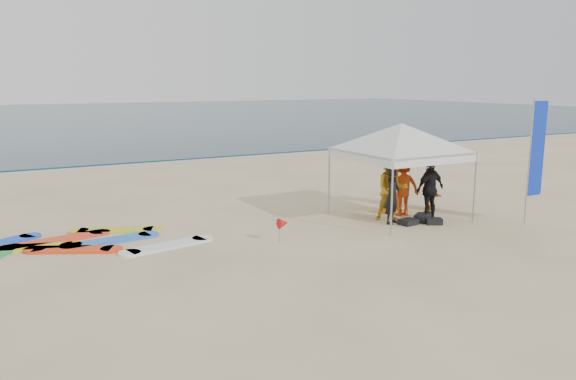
{
  "coord_description": "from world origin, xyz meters",
  "views": [
    {
      "loc": [
        -7.11,
        -10.48,
        4.08
      ],
      "look_at": [
        0.09,
        2.6,
        1.2
      ],
      "focal_mm": 35.0,
      "sensor_mm": 36.0,
      "label": 1
    }
  ],
  "objects_px": {
    "person_orange_b": "(391,183)",
    "person_seated": "(430,195)",
    "person_black_a": "(392,195)",
    "marker_pennant": "(283,223)",
    "person_orange_a": "(403,186)",
    "person_yellow": "(392,189)",
    "surfboard_spread": "(66,244)",
    "canopy_tent": "(402,124)",
    "feather_flag": "(537,150)",
    "person_black_b": "(430,189)"
  },
  "relations": [
    {
      "from": "person_black_a",
      "to": "feather_flag",
      "type": "bearing_deg",
      "value": -60.92
    },
    {
      "from": "person_orange_a",
      "to": "canopy_tent",
      "type": "distance_m",
      "value": 1.98
    },
    {
      "from": "person_orange_a",
      "to": "person_orange_b",
      "type": "xyz_separation_m",
      "value": [
        -0.05,
        0.49,
        0.03
      ]
    },
    {
      "from": "surfboard_spread",
      "to": "marker_pennant",
      "type": "bearing_deg",
      "value": -25.05
    },
    {
      "from": "person_orange_a",
      "to": "person_yellow",
      "type": "bearing_deg",
      "value": 36.57
    },
    {
      "from": "person_yellow",
      "to": "feather_flag",
      "type": "relative_size",
      "value": 0.52
    },
    {
      "from": "person_black_a",
      "to": "marker_pennant",
      "type": "relative_size",
      "value": 2.67
    },
    {
      "from": "person_orange_b",
      "to": "canopy_tent",
      "type": "distance_m",
      "value": 2.06
    },
    {
      "from": "person_orange_a",
      "to": "canopy_tent",
      "type": "bearing_deg",
      "value": 42.17
    },
    {
      "from": "surfboard_spread",
      "to": "person_orange_a",
      "type": "bearing_deg",
      "value": -8.81
    },
    {
      "from": "person_orange_a",
      "to": "person_seated",
      "type": "height_order",
      "value": "person_orange_a"
    },
    {
      "from": "person_black_a",
      "to": "person_black_b",
      "type": "height_order",
      "value": "person_black_b"
    },
    {
      "from": "person_black_a",
      "to": "person_orange_a",
      "type": "bearing_deg",
      "value": 3.28
    },
    {
      "from": "person_black_b",
      "to": "canopy_tent",
      "type": "distance_m",
      "value": 2.14
    },
    {
      "from": "person_yellow",
      "to": "person_black_b",
      "type": "relative_size",
      "value": 1.02
    },
    {
      "from": "person_orange_b",
      "to": "person_yellow",
      "type": "bearing_deg",
      "value": 27.23
    },
    {
      "from": "canopy_tent",
      "to": "surfboard_spread",
      "type": "xyz_separation_m",
      "value": [
        -9.35,
        1.68,
        -2.83
      ]
    },
    {
      "from": "person_orange_a",
      "to": "person_black_b",
      "type": "bearing_deg",
      "value": 123.99
    },
    {
      "from": "person_seated",
      "to": "surfboard_spread",
      "type": "distance_m",
      "value": 11.03
    },
    {
      "from": "person_orange_b",
      "to": "canopy_tent",
      "type": "relative_size",
      "value": 0.43
    },
    {
      "from": "person_seated",
      "to": "feather_flag",
      "type": "distance_m",
      "value": 3.54
    },
    {
      "from": "person_black_a",
      "to": "person_yellow",
      "type": "xyz_separation_m",
      "value": [
        0.21,
        0.29,
        0.1
      ]
    },
    {
      "from": "person_orange_a",
      "to": "surfboard_spread",
      "type": "relative_size",
      "value": 0.29
    },
    {
      "from": "person_orange_b",
      "to": "person_orange_a",
      "type": "bearing_deg",
      "value": 71.51
    },
    {
      "from": "canopy_tent",
      "to": "feather_flag",
      "type": "relative_size",
      "value": 1.19
    },
    {
      "from": "person_orange_a",
      "to": "marker_pennant",
      "type": "height_order",
      "value": "person_orange_a"
    },
    {
      "from": "person_yellow",
      "to": "person_orange_b",
      "type": "height_order",
      "value": "person_yellow"
    },
    {
      "from": "person_orange_a",
      "to": "canopy_tent",
      "type": "relative_size",
      "value": 0.42
    },
    {
      "from": "person_black_b",
      "to": "person_seated",
      "type": "xyz_separation_m",
      "value": [
        0.93,
        0.98,
        -0.46
      ]
    },
    {
      "from": "feather_flag",
      "to": "marker_pennant",
      "type": "distance_m",
      "value": 7.68
    },
    {
      "from": "marker_pennant",
      "to": "person_yellow",
      "type": "bearing_deg",
      "value": 6.82
    },
    {
      "from": "person_black_b",
      "to": "canopy_tent",
      "type": "bearing_deg",
      "value": -50.0
    },
    {
      "from": "person_seated",
      "to": "marker_pennant",
      "type": "bearing_deg",
      "value": 103.9
    },
    {
      "from": "person_orange_a",
      "to": "feather_flag",
      "type": "bearing_deg",
      "value": 144.59
    },
    {
      "from": "person_yellow",
      "to": "surfboard_spread",
      "type": "height_order",
      "value": "person_yellow"
    },
    {
      "from": "person_black_a",
      "to": "person_orange_b",
      "type": "xyz_separation_m",
      "value": [
        0.89,
        1.16,
        0.09
      ]
    },
    {
      "from": "person_orange_b",
      "to": "person_seated",
      "type": "height_order",
      "value": "person_orange_b"
    },
    {
      "from": "person_orange_b",
      "to": "feather_flag",
      "type": "xyz_separation_m",
      "value": [
        2.7,
        -3.13,
        1.22
      ]
    },
    {
      "from": "person_orange_b",
      "to": "marker_pennant",
      "type": "bearing_deg",
      "value": -8.4
    },
    {
      "from": "person_yellow",
      "to": "canopy_tent",
      "type": "height_order",
      "value": "canopy_tent"
    },
    {
      "from": "person_seated",
      "to": "marker_pennant",
      "type": "relative_size",
      "value": 1.47
    },
    {
      "from": "person_orange_a",
      "to": "surfboard_spread",
      "type": "height_order",
      "value": "person_orange_a"
    },
    {
      "from": "feather_flag",
      "to": "person_yellow",
      "type": "bearing_deg",
      "value": 146.18
    },
    {
      "from": "person_orange_b",
      "to": "surfboard_spread",
      "type": "height_order",
      "value": "person_orange_b"
    },
    {
      "from": "person_black_a",
      "to": "surfboard_spread",
      "type": "distance_m",
      "value": 9.0
    },
    {
      "from": "person_orange_b",
      "to": "marker_pennant",
      "type": "xyz_separation_m",
      "value": [
        -4.59,
        -1.33,
        -0.44
      ]
    },
    {
      "from": "person_yellow",
      "to": "person_seated",
      "type": "relative_size",
      "value": 2.03
    },
    {
      "from": "person_black_b",
      "to": "person_orange_b",
      "type": "distance_m",
      "value": 1.37
    },
    {
      "from": "person_yellow",
      "to": "person_orange_a",
      "type": "xyz_separation_m",
      "value": [
        0.73,
        0.37,
        -0.04
      ]
    },
    {
      "from": "surfboard_spread",
      "to": "canopy_tent",
      "type": "bearing_deg",
      "value": -10.18
    }
  ]
}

